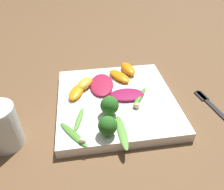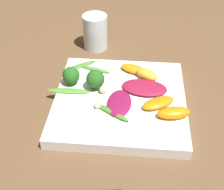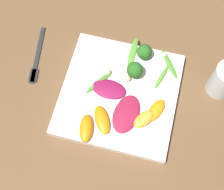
{
  "view_description": "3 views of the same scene",
  "coord_description": "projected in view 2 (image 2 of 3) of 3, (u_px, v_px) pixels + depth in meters",
  "views": [
    {
      "loc": [
        0.07,
        0.4,
        0.35
      ],
      "look_at": [
        0.01,
        0.01,
        0.04
      ],
      "focal_mm": 35.0,
      "sensor_mm": 36.0,
      "label": 1
    },
    {
      "loc": [
        -0.51,
        -0.03,
        0.45
      ],
      "look_at": [
        -0.01,
        0.02,
        0.04
      ],
      "focal_mm": 50.0,
      "sensor_mm": 36.0,
      "label": 2
    },
    {
      "loc": [
        0.05,
        -0.28,
        0.72
      ],
      "look_at": [
        -0.01,
        -0.02,
        0.05
      ],
      "focal_mm": 50.0,
      "sensor_mm": 36.0,
      "label": 3
    }
  ],
  "objects": [
    {
      "name": "arugula_sprig_1",
      "position": [
        80.0,
        66.0,
        0.75
      ],
      "size": [
        0.06,
        0.08,
        0.0
      ],
      "color": "#47842D",
      "rests_on": "plate"
    },
    {
      "name": "orange_segment_0",
      "position": [
        134.0,
        69.0,
        0.73
      ],
      "size": [
        0.05,
        0.07,
        0.01
      ],
      "color": "orange",
      "rests_on": "plate"
    },
    {
      "name": "macadamia_nut_2",
      "position": [
        103.0,
        90.0,
        0.67
      ],
      "size": [
        0.02,
        0.02,
        0.02
      ],
      "color": "beige",
      "rests_on": "plate"
    },
    {
      "name": "orange_segment_2",
      "position": [
        146.0,
        74.0,
        0.71
      ],
      "size": [
        0.06,
        0.06,
        0.02
      ],
      "color": "#FCAD33",
      "rests_on": "plate"
    },
    {
      "name": "orange_segment_1",
      "position": [
        158.0,
        103.0,
        0.64
      ],
      "size": [
        0.06,
        0.08,
        0.01
      ],
      "color": "orange",
      "rests_on": "plate"
    },
    {
      "name": "drinking_glass",
      "position": [
        95.0,
        32.0,
        0.84
      ],
      "size": [
        0.07,
        0.07,
        0.09
      ],
      "color": "silver",
      "rests_on": "ground_plane"
    },
    {
      "name": "radicchio_leaf_0",
      "position": [
        144.0,
        88.0,
        0.68
      ],
      "size": [
        0.07,
        0.1,
        0.01
      ],
      "color": "maroon",
      "rests_on": "plate"
    },
    {
      "name": "macadamia_nut_0",
      "position": [
        97.0,
        105.0,
        0.63
      ],
      "size": [
        0.01,
        0.01,
        0.01
      ],
      "color": "beige",
      "rests_on": "plate"
    },
    {
      "name": "radicchio_leaf_1",
      "position": [
        120.0,
        103.0,
        0.64
      ],
      "size": [
        0.09,
        0.05,
        0.01
      ],
      "color": "maroon",
      "rests_on": "plate"
    },
    {
      "name": "plate",
      "position": [
        120.0,
        101.0,
        0.67
      ],
      "size": [
        0.28,
        0.28,
        0.02
      ],
      "color": "white",
      "rests_on": "ground_plane"
    },
    {
      "name": "broccoli_floret_1",
      "position": [
        71.0,
        76.0,
        0.68
      ],
      "size": [
        0.04,
        0.04,
        0.04
      ],
      "color": "#84AD5B",
      "rests_on": "plate"
    },
    {
      "name": "arugula_sprig_3",
      "position": [
        69.0,
        91.0,
        0.68
      ],
      "size": [
        0.02,
        0.09,
        0.0
      ],
      "color": "#518E33",
      "rests_on": "plate"
    },
    {
      "name": "ground_plane",
      "position": [
        120.0,
        105.0,
        0.68
      ],
      "size": [
        2.4,
        2.4,
        0.0
      ],
      "primitive_type": "plane",
      "color": "brown"
    },
    {
      "name": "arugula_sprig_0",
      "position": [
        112.0,
        112.0,
        0.62
      ],
      "size": [
        0.06,
        0.08,
        0.01
      ],
      "color": "#47842D",
      "rests_on": "plate"
    },
    {
      "name": "broccoli_floret_0",
      "position": [
        95.0,
        79.0,
        0.67
      ],
      "size": [
        0.04,
        0.04,
        0.05
      ],
      "color": "#84AD5B",
      "rests_on": "plate"
    },
    {
      "name": "orange_segment_3",
      "position": [
        174.0,
        113.0,
        0.61
      ],
      "size": [
        0.04,
        0.07,
        0.02
      ],
      "color": "orange",
      "rests_on": "plate"
    },
    {
      "name": "macadamia_nut_1",
      "position": [
        69.0,
        68.0,
        0.73
      ],
      "size": [
        0.01,
        0.01,
        0.01
      ],
      "color": "beige",
      "rests_on": "plate"
    },
    {
      "name": "arugula_sprig_2",
      "position": [
        96.0,
        69.0,
        0.74
      ],
      "size": [
        0.03,
        0.07,
        0.01
      ],
      "color": "#518E33",
      "rests_on": "plate"
    }
  ]
}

